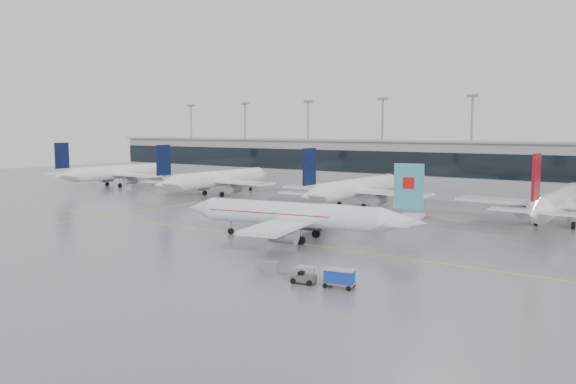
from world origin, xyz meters
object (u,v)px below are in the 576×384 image
Objects in this scene: baggage_tug at (304,277)px; gse_unit at (272,268)px; baggage_cart at (339,277)px; air_canada_jet at (301,216)px.

baggage_tug reaches higher than gse_unit.
baggage_cart is at bearing 0.00° from baggage_tug.
air_canada_jet is at bearing 91.16° from gse_unit.
baggage_cart reaches higher than gse_unit.
air_canada_jet is 18.18m from gse_unit.
baggage_cart is at bearing -25.31° from gse_unit.
air_canada_jet reaches higher than baggage_tug.
air_canada_jet reaches higher than baggage_cart.
gse_unit is at bearing 157.21° from baggage_tug.
baggage_cart reaches higher than baggage_tug.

